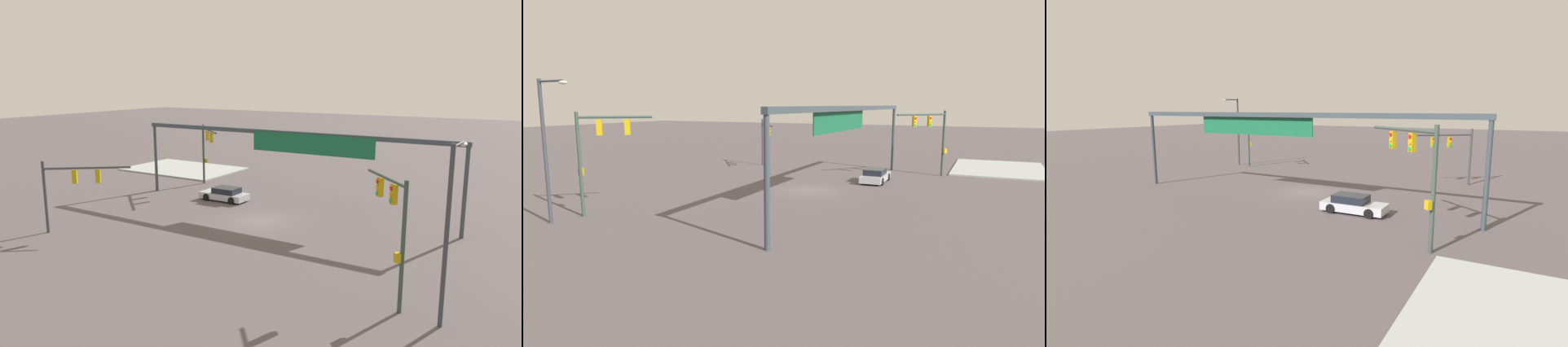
{
  "view_description": "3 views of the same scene",
  "coord_description": "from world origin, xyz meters",
  "views": [
    {
      "loc": [
        -18.48,
        30.33,
        10.63
      ],
      "look_at": [
        1.6,
        -2.85,
        3.07
      ],
      "focal_mm": 33.2,
      "sensor_mm": 36.0,
      "label": 1
    },
    {
      "loc": [
        -31.02,
        -12.68,
        6.69
      ],
      "look_at": [
        -2.84,
        0.77,
        1.71
      ],
      "focal_mm": 29.83,
      "sensor_mm": 36.0,
      "label": 2
    },
    {
      "loc": [
        15.71,
        -26.92,
        6.88
      ],
      "look_at": [
        1.55,
        -2.36,
        2.07
      ],
      "focal_mm": 26.4,
      "sensor_mm": 36.0,
      "label": 3
    }
  ],
  "objects": [
    {
      "name": "overhead_sign_gantry",
      "position": [
        -0.58,
        -3.61,
        5.7
      ],
      "size": [
        28.24,
        0.43,
        6.61
      ],
      "color": "#343F47",
      "rests_on": "ground"
    },
    {
      "name": "sidewalk_corner",
      "position": [
        19.03,
        -13.67,
        0.07
      ],
      "size": [
        13.06,
        8.71,
        0.15
      ],
      "primitive_type": "cube",
      "color": "#A3AAA9",
      "rests_on": "ground"
    },
    {
      "name": "ground_plane",
      "position": [
        0.0,
        0.0,
        0.0
      ],
      "size": [
        227.25,
        227.25,
        0.0
      ],
      "primitive_type": "plane",
      "color": "#554C4F"
    },
    {
      "name": "streetlamp_curved_arm",
      "position": [
        -15.14,
        9.39,
        4.68
      ],
      "size": [
        0.36,
        2.41,
        8.09
      ],
      "rotation": [
        0.0,
        0.0,
        -1.62
      ],
      "color": "#343842",
      "rests_on": "ground"
    },
    {
      "name": "sedan_car_approaching",
      "position": [
        5.96,
        -3.85,
        0.57
      ],
      "size": [
        4.34,
        1.96,
        1.21
      ],
      "rotation": [
        0.0,
        0.0,
        0.02
      ],
      "color": "#B2B4BF",
      "rests_on": "ground"
    },
    {
      "name": "traffic_signal_near_corner",
      "position": [
        11.03,
        -7.87,
        4.23
      ],
      "size": [
        4.41,
        3.99,
        6.15
      ],
      "rotation": [
        0.0,
        0.0,
        2.45
      ],
      "color": "#35433F",
      "rests_on": "ground"
    },
    {
      "name": "traffic_signal_opposite_side",
      "position": [
        -12.58,
        8.53,
        4.3
      ],
      "size": [
        2.93,
        3.62,
        6.28
      ],
      "rotation": [
        0.0,
        0.0,
        -0.86
      ],
      "color": "#31443B",
      "rests_on": "ground"
    },
    {
      "name": "traffic_signal_cross_street",
      "position": [
        9.98,
        9.12,
        3.55
      ],
      "size": [
        4.82,
        3.8,
        5.12
      ],
      "rotation": [
        0.0,
        0.0,
        -2.48
      ],
      "color": "#393A40",
      "rests_on": "ground"
    }
  ]
}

